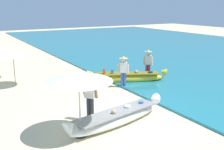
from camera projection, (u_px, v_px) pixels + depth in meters
ground_plane at (118, 117)px, 10.28m from camera, size 80.00×80.00×0.00m
sea at (206, 53)px, 23.89m from camera, size 24.00×56.00×0.10m
boat_white_foreground at (117, 117)px, 9.51m from camera, size 4.29×1.46×0.80m
boat_yellow_midground at (127, 77)px, 14.75m from camera, size 4.13×2.37×0.84m
person_vendor_hatted at (123, 69)px, 13.70m from camera, size 0.56×0.47×1.65m
person_tourist_customer at (90, 95)px, 9.66m from camera, size 0.52×0.55×1.75m
person_vendor_assistant at (148, 62)px, 15.53m from camera, size 0.53×0.51×1.67m
patio_umbrella_large at (79, 77)px, 8.22m from camera, size 2.10×2.10×2.17m
parasol_row_0 at (13, 53)px, 13.67m from camera, size 1.60×1.60×1.91m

